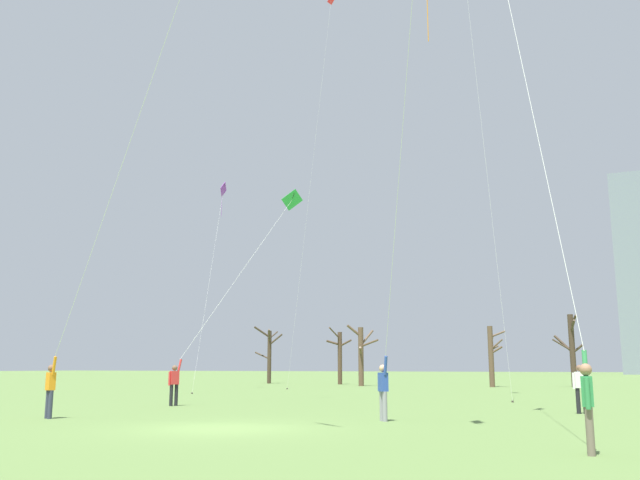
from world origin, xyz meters
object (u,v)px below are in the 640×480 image
kite_flyer_midfield_left_orange (389,306)px  kite_flyer_midfield_center_green (194,351)px  kite_flyer_midfield_right_pink (559,259)px  bare_tree_rightmost (572,348)px  bare_tree_leftmost (340,355)px  kite_flyer_foreground_right_teal (90,268)px  bare_tree_far_right_edge (269,353)px  bystander_strolling_midfield (581,386)px  distant_kite_drifting_left_red (324,66)px  distant_kite_high_overhead_purple (222,201)px  bare_tree_right_of_center (361,353)px  bare_tree_left_of_center (492,354)px

kite_flyer_midfield_left_orange → kite_flyer_midfield_center_green: bearing=152.4°
kite_flyer_midfield_right_pink → bare_tree_rightmost: bearing=94.6°
bare_tree_leftmost → kite_flyer_foreground_right_teal: bearing=-76.2°
kite_flyer_midfield_center_green → bare_tree_rightmost: kite_flyer_midfield_center_green is taller
kite_flyer_midfield_left_orange → bare_tree_far_right_edge: size_ratio=2.35×
bare_tree_far_right_edge → bare_tree_leftmost: size_ratio=1.06×
bare_tree_far_right_edge → kite_flyer_foreground_right_teal: bearing=-67.3°
kite_flyer_midfield_center_green → bare_tree_far_right_edge: bearing=114.3°
kite_flyer_midfield_center_green → kite_flyer_foreground_right_teal: bearing=-73.3°
kite_flyer_midfield_left_orange → bystander_strolling_midfield: size_ratio=7.76×
bystander_strolling_midfield → kite_flyer_foreground_right_teal: bearing=-140.2°
kite_flyer_foreground_right_teal → distant_kite_drifting_left_red: (-5.71, 28.69, 19.50)m
bystander_strolling_midfield → distant_kite_high_overhead_purple: 31.16m
bare_tree_far_right_edge → bare_tree_rightmost: bearing=0.2°
distant_kite_drifting_left_red → kite_flyer_midfield_right_pink: bearing=-57.4°
kite_flyer_midfield_left_orange → distant_kite_high_overhead_purple: size_ratio=0.85×
bare_tree_far_right_edge → bare_tree_right_of_center: bearing=-21.2°
bare_tree_right_of_center → bare_tree_leftmost: 5.47m
kite_flyer_midfield_left_orange → bare_tree_rightmost: (1.60, 38.87, -0.26)m
kite_flyer_foreground_right_teal → bare_tree_leftmost: (-10.32, 42.12, -1.76)m
distant_kite_drifting_left_red → bare_tree_far_right_edge: size_ratio=5.53×
kite_flyer_midfield_left_orange → bare_tree_rightmost: kite_flyer_midfield_left_orange is taller
bystander_strolling_midfield → bare_tree_leftmost: size_ratio=0.32×
kite_flyer_midfield_center_green → bare_tree_leftmost: (-7.59, 33.03, 0.39)m
kite_flyer_midfield_center_green → kite_flyer_midfield_left_orange: bearing=-27.6°
distant_kite_high_overhead_purple → distant_kite_drifting_left_red: 12.92m
distant_kite_high_overhead_purple → bare_tree_left_of_center: bearing=42.5°
kite_flyer_foreground_right_teal → distant_kite_high_overhead_purple: distant_kite_high_overhead_purple is taller
bystander_strolling_midfield → distant_kite_drifting_left_red: bearing=134.3°
bare_tree_right_of_center → bare_tree_left_of_center: bearing=8.6°
bare_tree_left_of_center → kite_flyer_midfield_right_pink: bearing=-77.1°
bare_tree_far_right_edge → bare_tree_left_of_center: 21.62m
kite_flyer_midfield_left_orange → bare_tree_right_of_center: kite_flyer_midfield_left_orange is taller
bystander_strolling_midfield → bare_tree_far_right_edge: bare_tree_far_right_edge is taller
kite_flyer_midfield_left_orange → bare_tree_leftmost: 42.60m
distant_kite_drifting_left_red → bare_tree_rightmost: 29.20m
bare_tree_far_right_edge → bare_tree_left_of_center: bearing=-7.3°
bare_tree_rightmost → distant_kite_drifting_left_red: bearing=-137.7°
distant_kite_high_overhead_purple → bare_tree_right_of_center: distant_kite_high_overhead_purple is taller
bare_tree_rightmost → bare_tree_left_of_center: (-5.71, -2.80, -0.49)m
bare_tree_right_of_center → bare_tree_left_of_center: size_ratio=1.06×
distant_kite_high_overhead_purple → bare_tree_leftmost: size_ratio=2.95×
distant_kite_drifting_left_red → kite_flyer_midfield_left_orange: bearing=-61.7°
kite_flyer_foreground_right_teal → distant_kite_high_overhead_purple: (-12.16, 25.13, 8.88)m
bare_tree_leftmost → bare_tree_right_of_center: bearing=-47.6°
bystander_strolling_midfield → bare_tree_far_right_edge: bearing=133.0°
kite_flyer_midfield_right_pink → bare_tree_leftmost: size_ratio=3.69×
kite_flyer_foreground_right_teal → kite_flyer_midfield_left_orange: 8.68m
kite_flyer_foreground_right_teal → distant_kite_drifting_left_red: size_ratio=0.49×
bystander_strolling_midfield → distant_kite_drifting_left_red: 34.51m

